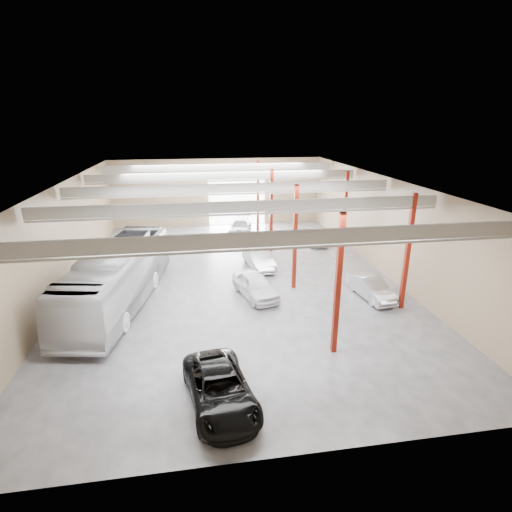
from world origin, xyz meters
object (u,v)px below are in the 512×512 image
object	(u,v)px
coach_bus	(119,277)
car_right_far	(316,236)
car_row_a	(255,285)
car_row_c	(241,227)
car_row_b	(259,258)
black_sedan	(220,389)
car_right_near	(371,288)

from	to	relation	value
coach_bus	car_right_far	distance (m)	18.80
car_row_a	car_row_c	distance (m)	15.03
car_row_a	coach_bus	bearing A→B (deg)	162.94
coach_bus	car_row_b	bearing A→B (deg)	38.42
coach_bus	car_right_far	size ratio (longest dim) A/B	3.15
black_sedan	car_row_a	xyz separation A→B (m)	(3.00, 10.00, 0.04)
car_row_b	coach_bus	bearing A→B (deg)	-158.20
car_right_near	car_right_far	xyz separation A→B (m)	(0.00, 11.94, 0.03)
car_row_a	car_right_far	size ratio (longest dim) A/B	1.08
car_row_b	car_right_near	size ratio (longest dim) A/B	1.13
car_row_a	car_right_near	distance (m)	7.43
black_sedan	car_right_far	distance (m)	22.99
car_row_a	car_row_c	world-z (taller)	car_row_a
car_row_a	car_row_b	bearing A→B (deg)	62.58
coach_bus	car_row_b	world-z (taller)	coach_bus
car_row_a	car_right_near	bearing A→B (deg)	-26.37
car_row_a	car_row_c	xyz separation A→B (m)	(0.90, 15.00, -0.06)
coach_bus	black_sedan	xyz separation A→B (m)	(5.36, -10.20, -1.09)
car_row_a	car_right_far	xyz separation A→B (m)	(7.30, 10.55, -0.06)
car_row_b	car_right_far	distance (m)	8.21
car_row_a	car_row_b	xyz separation A→B (m)	(1.08, 5.20, -0.01)
car_row_c	car_right_far	distance (m)	7.80
car_row_b	car_row_c	world-z (taller)	car_row_b
car_row_b	car_right_far	size ratio (longest dim) A/B	1.11
car_row_c	car_right_far	size ratio (longest dim) A/B	1.17
car_row_c	car_right_far	bearing A→B (deg)	-21.96
car_row_c	car_right_near	bearing A→B (deg)	-55.83
coach_bus	car_row_a	distance (m)	8.42
car_row_b	car_right_near	distance (m)	9.06
coach_bus	car_row_c	world-z (taller)	coach_bus
car_right_near	car_right_far	distance (m)	11.94
black_sedan	car_row_c	bearing A→B (deg)	72.39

